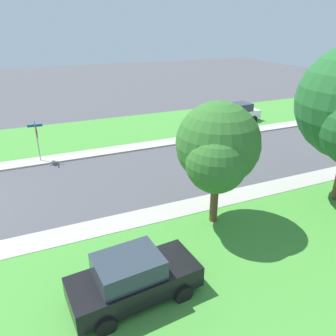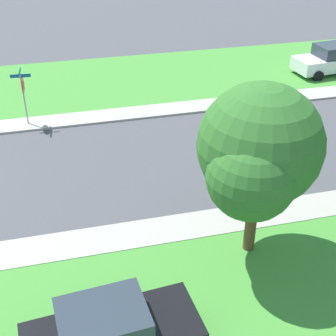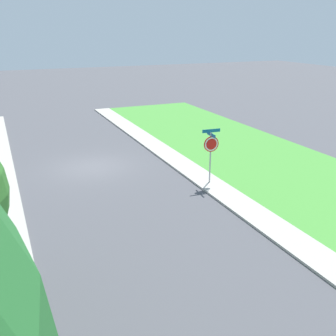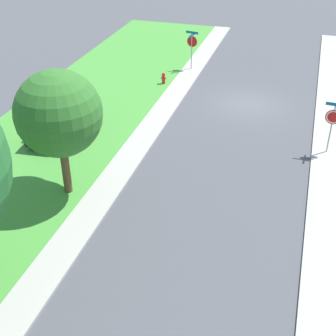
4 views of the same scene
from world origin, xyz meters
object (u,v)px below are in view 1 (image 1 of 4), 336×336
at_px(car_black_across_road, 133,278).
at_px(car_white_driveway_right, 237,113).
at_px(tree_across_left, 217,149).
at_px(stop_sign_far_corner, 37,135).

xyz_separation_m(car_black_across_road, car_white_driveway_right, (-16.69, 15.61, 0.00)).
height_order(car_white_driveway_right, tree_across_left, tree_across_left).
height_order(car_black_across_road, car_white_driveway_right, same).
height_order(car_black_across_road, tree_across_left, tree_across_left).
distance_m(car_black_across_road, car_white_driveway_right, 22.85).
xyz_separation_m(car_black_across_road, tree_across_left, (-2.79, 4.72, 2.87)).
xyz_separation_m(stop_sign_far_corner, car_black_across_road, (13.93, 2.01, -1.01)).
height_order(stop_sign_far_corner, tree_across_left, tree_across_left).
xyz_separation_m(car_white_driveway_right, tree_across_left, (13.91, -10.89, 2.87)).
bearing_deg(stop_sign_far_corner, car_white_driveway_right, 98.92).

